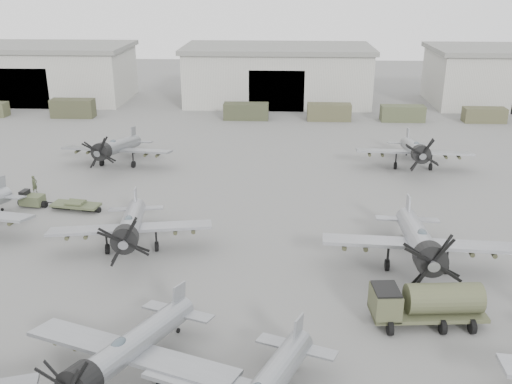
# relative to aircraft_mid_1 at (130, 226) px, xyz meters

# --- Properties ---
(ground) EXTENTS (220.00, 220.00, 0.00)m
(ground) POSITION_rel_aircraft_mid_1_xyz_m (9.67, -8.71, -2.13)
(ground) COLOR slate
(ground) RESTS_ON ground
(hangar_left) EXTENTS (29.00, 14.80, 8.70)m
(hangar_left) POSITION_rel_aircraft_mid_1_xyz_m (-28.33, 53.25, 2.24)
(hangar_left) COLOR #ADABA2
(hangar_left) RESTS_ON ground
(hangar_center) EXTENTS (29.00, 14.80, 8.70)m
(hangar_center) POSITION_rel_aircraft_mid_1_xyz_m (9.67, 53.25, 2.24)
(hangar_center) COLOR #ADABA2
(hangar_center) RESTS_ON ground
(support_truck_1) EXTENTS (5.98, 2.20, 2.58)m
(support_truck_1) POSITION_rel_aircraft_mid_1_xyz_m (-18.95, 41.29, -0.84)
(support_truck_1) COLOR #393B26
(support_truck_1) RESTS_ON ground
(support_truck_3) EXTENTS (6.20, 2.20, 2.27)m
(support_truck_3) POSITION_rel_aircraft_mid_1_xyz_m (5.55, 41.29, -0.99)
(support_truck_3) COLOR #373B26
(support_truck_3) RESTS_ON ground
(support_truck_4) EXTENTS (6.00, 2.20, 2.31)m
(support_truck_4) POSITION_rel_aircraft_mid_1_xyz_m (17.03, 41.29, -0.97)
(support_truck_4) COLOR #47462E
(support_truck_4) RESTS_ON ground
(support_truck_5) EXTENTS (5.94, 2.20, 2.15)m
(support_truck_5) POSITION_rel_aircraft_mid_1_xyz_m (27.11, 41.29, -1.05)
(support_truck_5) COLOR #42482F
(support_truck_5) RESTS_ON ground
(support_truck_6) EXTENTS (5.62, 2.20, 1.98)m
(support_truck_6) POSITION_rel_aircraft_mid_1_xyz_m (38.17, 41.29, -1.14)
(support_truck_6) COLOR #47462E
(support_truck_6) RESTS_ON ground
(aircraft_mid_1) EXTENTS (11.79, 10.61, 4.68)m
(aircraft_mid_1) POSITION_rel_aircraft_mid_1_xyz_m (0.00, 0.00, 0.00)
(aircraft_mid_1) COLOR #96989E
(aircraft_mid_1) RESTS_ON ground
(aircraft_mid_2) EXTENTS (12.89, 11.59, 5.14)m
(aircraft_mid_2) POSITION_rel_aircraft_mid_1_xyz_m (19.96, -1.94, 0.21)
(aircraft_mid_2) COLOR #9EA0A7
(aircraft_mid_2) RESTS_ON ground
(aircraft_far_0) EXTENTS (11.65, 10.49, 4.63)m
(aircraft_far_0) POSITION_rel_aircraft_mid_1_xyz_m (-6.58, 19.49, -0.02)
(aircraft_far_0) COLOR gray
(aircraft_far_0) RESTS_ON ground
(aircraft_far_1) EXTENTS (11.84, 10.66, 4.73)m
(aircraft_far_1) POSITION_rel_aircraft_mid_1_xyz_m (24.26, 20.08, 0.02)
(aircraft_far_1) COLOR gray
(aircraft_far_1) RESTS_ON ground
(aircraft_extra_280) EXTENTS (11.14, 10.05, 4.49)m
(aircraft_extra_280) POSITION_rel_aircraft_mid_1_xyz_m (3.49, -14.14, -0.09)
(aircraft_extra_280) COLOR gray
(aircraft_extra_280) RESTS_ON ground
(fuel_tanker) EXTENTS (6.66, 3.38, 2.51)m
(fuel_tanker) POSITION_rel_aircraft_mid_1_xyz_m (19.17, -8.00, -0.69)
(fuel_tanker) COLOR #464930
(fuel_tanker) RESTS_ON ground
(tug_trailer) EXTENTS (7.32, 2.56, 1.45)m
(tug_trailer) POSITION_rel_aircraft_mid_1_xyz_m (-9.35, 8.09, -1.59)
(tug_trailer) COLOR #434B31
(tug_trailer) RESTS_ON ground
(ground_crew) EXTENTS (0.59, 0.71, 1.65)m
(ground_crew) POSITION_rel_aircraft_mid_1_xyz_m (-12.05, 11.61, -1.31)
(ground_crew) COLOR #333925
(ground_crew) RESTS_ON ground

